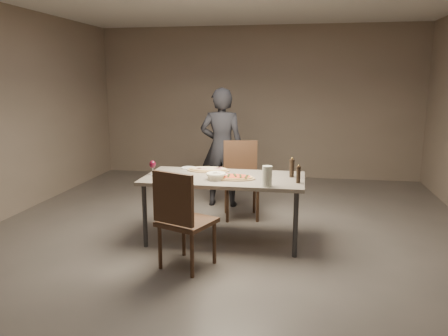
% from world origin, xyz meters
% --- Properties ---
extents(room, '(7.00, 7.00, 7.00)m').
position_xyz_m(room, '(0.00, 0.00, 1.40)').
color(room, '#635C55').
rests_on(room, ground).
extents(dining_table, '(1.80, 0.90, 0.75)m').
position_xyz_m(dining_table, '(0.00, 0.00, 0.69)').
color(dining_table, gray).
rests_on(dining_table, ground).
extents(zucchini_pizza, '(0.52, 0.29, 0.05)m').
position_xyz_m(zucchini_pizza, '(0.10, -0.08, 0.77)').
color(zucchini_pizza, tan).
rests_on(zucchini_pizza, dining_table).
extents(ham_pizza, '(0.52, 0.29, 0.04)m').
position_xyz_m(ham_pizza, '(-0.24, 0.28, 0.77)').
color(ham_pizza, tan).
rests_on(ham_pizza, dining_table).
extents(bread_basket, '(0.22, 0.22, 0.08)m').
position_xyz_m(bread_basket, '(-0.06, -0.16, 0.80)').
color(bread_basket, beige).
rests_on(bread_basket, dining_table).
extents(oil_dish, '(0.14, 0.14, 0.02)m').
position_xyz_m(oil_dish, '(0.13, -0.01, 0.76)').
color(oil_dish, white).
rests_on(oil_dish, dining_table).
extents(pepper_mill_left, '(0.05, 0.05, 0.20)m').
position_xyz_m(pepper_mill_left, '(0.83, -0.16, 0.84)').
color(pepper_mill_left, black).
rests_on(pepper_mill_left, dining_table).
extents(pepper_mill_right, '(0.06, 0.06, 0.22)m').
position_xyz_m(pepper_mill_right, '(0.75, 0.12, 0.86)').
color(pepper_mill_right, black).
rests_on(pepper_mill_right, dining_table).
extents(carafe, '(0.10, 0.10, 0.21)m').
position_xyz_m(carafe, '(0.52, -0.37, 0.86)').
color(carafe, silver).
rests_on(carafe, dining_table).
extents(wine_glass, '(0.07, 0.07, 0.17)m').
position_xyz_m(wine_glass, '(-0.83, -0.04, 0.87)').
color(wine_glass, silver).
rests_on(wine_glass, dining_table).
extents(side_plate, '(0.19, 0.19, 0.01)m').
position_xyz_m(side_plate, '(-0.51, 0.38, 0.76)').
color(side_plate, white).
rests_on(side_plate, dining_table).
extents(chair_near, '(0.61, 0.61, 0.99)m').
position_xyz_m(chair_near, '(-0.26, -0.87, 0.56)').
color(chair_near, '#3F291A').
rests_on(chair_near, ground).
extents(chair_far, '(0.57, 0.57, 1.02)m').
position_xyz_m(chair_far, '(0.06, 0.95, 0.57)').
color(chair_far, '#3F291A').
rests_on(chair_far, ground).
extents(diner, '(0.64, 0.43, 1.72)m').
position_xyz_m(diner, '(-0.29, 1.40, 0.86)').
color(diner, black).
rests_on(diner, ground).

